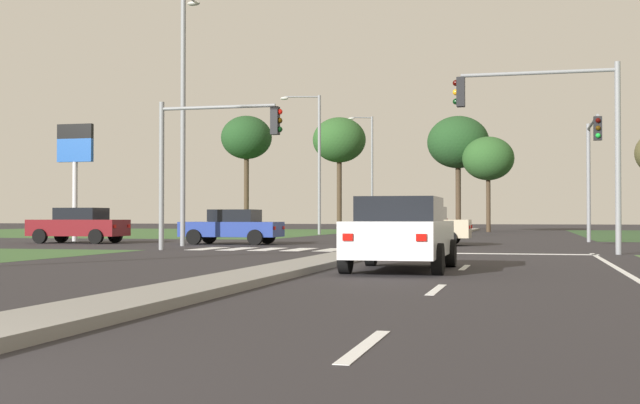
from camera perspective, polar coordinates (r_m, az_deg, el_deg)
ground_plane at (r=34.30m, az=5.69°, el=-2.94°), size 200.00×200.00×0.00m
grass_verge_far_left at (r=65.89m, az=-13.56°, el=-1.99°), size 35.00×35.00×0.01m
median_island_near at (r=15.76m, az=-4.33°, el=-4.97°), size 1.20×22.00×0.14m
median_island_far at (r=59.14m, az=9.18°, el=-2.05°), size 1.20×36.00×0.14m
lane_dash_near at (r=7.65m, az=3.05°, el=-9.70°), size 0.14×2.00×0.01m
lane_dash_second at (r=13.55m, az=7.88°, el=-5.89°), size 0.14×2.00×0.01m
lane_dash_third at (r=19.51m, az=9.75°, el=-4.39°), size 0.14×2.00×0.01m
edge_line_right at (r=16.08m, az=20.86°, el=-5.06°), size 0.14×24.00×0.01m
stop_bar_near at (r=26.97m, az=11.56°, el=-3.44°), size 6.40×0.50×0.01m
crosswalk_bar_near at (r=30.90m, az=-7.58°, el=-3.14°), size 0.70×2.80×0.01m
crosswalk_bar_second at (r=30.50m, az=-5.56°, el=-3.18°), size 0.70×2.80×0.01m
crosswalk_bar_third at (r=30.13m, az=-3.50°, el=-3.21°), size 0.70×2.80×0.01m
crosswalk_bar_fourth at (r=29.81m, az=-1.39°, el=-3.23°), size 0.70×2.80×0.01m
crosswalk_bar_fifth at (r=29.53m, az=0.77°, el=-3.25°), size 0.70×2.80×0.01m
crosswalk_bar_sixth at (r=29.28m, az=2.96°, el=-3.27°), size 0.70×2.80×0.01m
crosswalk_bar_seventh at (r=29.09m, az=5.19°, el=-3.28°), size 0.70×2.80×0.01m
crosswalk_bar_eighth at (r=28.93m, az=7.45°, el=-3.29°), size 0.70×2.80×0.01m
car_beige_near at (r=34.45m, az=6.65°, el=-1.61°), size 4.29×2.02×1.57m
car_maroon_second at (r=38.61m, az=-16.00°, el=-1.52°), size 4.24×1.95×1.56m
car_white_third at (r=18.35m, az=5.52°, el=-2.10°), size 2.10×4.50×1.59m
car_blue_fourth at (r=35.83m, az=-5.96°, el=-1.66°), size 4.23×1.94×1.47m
car_silver_fifth at (r=53.04m, az=5.97°, el=-1.41°), size 1.94×4.36×1.53m
car_red_eighth at (r=68.06m, az=7.76°, el=-1.31°), size 1.94×4.25×1.55m
traffic_signal_near_left at (r=29.50m, az=-7.69°, el=3.73°), size 4.52×0.32×5.20m
traffic_signal_near_right at (r=27.50m, az=15.72°, el=5.19°), size 5.13×0.32×5.95m
traffic_signal_far_right at (r=38.53m, az=17.92°, el=3.01°), size 0.32×5.80×5.45m
street_lamp_second at (r=34.31m, az=-9.19°, el=6.57°), size 0.64×1.92×10.31m
street_lamp_third at (r=55.35m, az=-0.29°, el=3.13°), size 2.62×0.77×9.16m
street_lamp_fourth at (r=74.03m, az=3.42°, el=2.37°), size 2.09×0.99×9.97m
fuel_price_totem at (r=41.64m, az=-16.24°, el=3.02°), size 1.80×0.24×5.57m
treeline_near at (r=73.53m, az=-5.00°, el=4.31°), size 4.42×4.42×9.93m
treeline_second at (r=66.45m, az=1.31°, el=4.17°), size 4.18×4.18×9.00m
treeline_third at (r=68.14m, az=9.33°, el=3.98°), size 4.90×4.90×9.20m
treeline_fourth at (r=65.88m, az=11.31°, el=2.88°), size 3.95×3.95×7.32m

